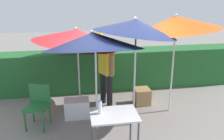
{
  "coord_description": "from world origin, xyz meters",
  "views": [
    {
      "loc": [
        -0.81,
        -4.59,
        2.78
      ],
      "look_at": [
        0.0,
        0.3,
        1.1
      ],
      "focal_mm": 38.89,
      "sensor_mm": 36.0,
      "label": 1
    }
  ],
  "objects_px": {
    "umbrella_orange": "(176,24)",
    "person_vendor": "(106,69)",
    "umbrella_rainbow": "(93,41)",
    "folding_table": "(114,119)",
    "umbrella_navy": "(136,27)",
    "umbrella_yellow": "(77,37)",
    "cooler_box": "(77,108)",
    "bottle_water": "(100,107)",
    "chair_plastic": "(38,104)",
    "crate_cardboard": "(142,96)"
  },
  "relations": [
    {
      "from": "umbrella_orange",
      "to": "person_vendor",
      "type": "relative_size",
      "value": 1.28
    },
    {
      "from": "umbrella_rainbow",
      "to": "folding_table",
      "type": "xyz_separation_m",
      "value": [
        0.24,
        -0.85,
        -1.16
      ]
    },
    {
      "from": "umbrella_navy",
      "to": "person_vendor",
      "type": "relative_size",
      "value": 1.26
    },
    {
      "from": "umbrella_yellow",
      "to": "person_vendor",
      "type": "distance_m",
      "value": 1.03
    },
    {
      "from": "umbrella_rainbow",
      "to": "cooler_box",
      "type": "relative_size",
      "value": 4.03
    },
    {
      "from": "folding_table",
      "to": "bottle_water",
      "type": "xyz_separation_m",
      "value": [
        -0.23,
        0.06,
        0.21
      ]
    },
    {
      "from": "chair_plastic",
      "to": "bottle_water",
      "type": "relative_size",
      "value": 3.71
    },
    {
      "from": "umbrella_yellow",
      "to": "cooler_box",
      "type": "xyz_separation_m",
      "value": [
        -0.09,
        -0.68,
        -1.5
      ]
    },
    {
      "from": "crate_cardboard",
      "to": "umbrella_navy",
      "type": "bearing_deg",
      "value": -117.05
    },
    {
      "from": "umbrella_rainbow",
      "to": "umbrella_orange",
      "type": "relative_size",
      "value": 0.92
    },
    {
      "from": "umbrella_navy",
      "to": "crate_cardboard",
      "type": "distance_m",
      "value": 2.14
    },
    {
      "from": "person_vendor",
      "to": "bottle_water",
      "type": "distance_m",
      "value": 1.89
    },
    {
      "from": "chair_plastic",
      "to": "umbrella_rainbow",
      "type": "bearing_deg",
      "value": -15.37
    },
    {
      "from": "person_vendor",
      "to": "cooler_box",
      "type": "distance_m",
      "value": 1.16
    },
    {
      "from": "umbrella_orange",
      "to": "umbrella_yellow",
      "type": "bearing_deg",
      "value": 160.04
    },
    {
      "from": "person_vendor",
      "to": "cooler_box",
      "type": "bearing_deg",
      "value": -145.22
    },
    {
      "from": "cooler_box",
      "to": "folding_table",
      "type": "xyz_separation_m",
      "value": [
        0.6,
        -1.4,
        0.47
      ]
    },
    {
      "from": "bottle_water",
      "to": "umbrella_navy",
      "type": "bearing_deg",
      "value": 46.95
    },
    {
      "from": "crate_cardboard",
      "to": "folding_table",
      "type": "height_order",
      "value": "folding_table"
    },
    {
      "from": "umbrella_orange",
      "to": "person_vendor",
      "type": "bearing_deg",
      "value": 157.45
    },
    {
      "from": "umbrella_rainbow",
      "to": "folding_table",
      "type": "distance_m",
      "value": 1.46
    },
    {
      "from": "umbrella_navy",
      "to": "bottle_water",
      "type": "xyz_separation_m",
      "value": [
        -0.8,
        -0.85,
        -1.19
      ]
    },
    {
      "from": "umbrella_rainbow",
      "to": "umbrella_navy",
      "type": "xyz_separation_m",
      "value": [
        0.81,
        0.06,
        0.24
      ]
    },
    {
      "from": "umbrella_orange",
      "to": "cooler_box",
      "type": "relative_size",
      "value": 4.4
    },
    {
      "from": "crate_cardboard",
      "to": "bottle_water",
      "type": "height_order",
      "value": "bottle_water"
    },
    {
      "from": "umbrella_yellow",
      "to": "umbrella_navy",
      "type": "bearing_deg",
      "value": -47.11
    },
    {
      "from": "umbrella_rainbow",
      "to": "cooler_box",
      "type": "bearing_deg",
      "value": 123.46
    },
    {
      "from": "cooler_box",
      "to": "person_vendor",
      "type": "bearing_deg",
      "value": 34.78
    },
    {
      "from": "umbrella_rainbow",
      "to": "cooler_box",
      "type": "height_order",
      "value": "umbrella_rainbow"
    },
    {
      "from": "umbrella_navy",
      "to": "bottle_water",
      "type": "relative_size",
      "value": 9.89
    },
    {
      "from": "umbrella_rainbow",
      "to": "umbrella_navy",
      "type": "distance_m",
      "value": 0.85
    },
    {
      "from": "umbrella_yellow",
      "to": "folding_table",
      "type": "relative_size",
      "value": 2.6
    },
    {
      "from": "umbrella_yellow",
      "to": "cooler_box",
      "type": "relative_size",
      "value": 3.8
    },
    {
      "from": "person_vendor",
      "to": "bottle_water",
      "type": "relative_size",
      "value": 7.83
    },
    {
      "from": "umbrella_rainbow",
      "to": "person_vendor",
      "type": "distance_m",
      "value": 1.45
    },
    {
      "from": "umbrella_yellow",
      "to": "chair_plastic",
      "type": "height_order",
      "value": "umbrella_yellow"
    },
    {
      "from": "umbrella_rainbow",
      "to": "bottle_water",
      "type": "bearing_deg",
      "value": -89.05
    },
    {
      "from": "umbrella_navy",
      "to": "umbrella_yellow",
      "type": "bearing_deg",
      "value": 132.89
    },
    {
      "from": "umbrella_orange",
      "to": "folding_table",
      "type": "distance_m",
      "value": 2.47
    },
    {
      "from": "umbrella_orange",
      "to": "crate_cardboard",
      "type": "relative_size",
      "value": 6.04
    },
    {
      "from": "cooler_box",
      "to": "umbrella_navy",
      "type": "bearing_deg",
      "value": -22.56
    },
    {
      "from": "crate_cardboard",
      "to": "umbrella_yellow",
      "type": "bearing_deg",
      "value": 170.25
    },
    {
      "from": "umbrella_orange",
      "to": "umbrella_navy",
      "type": "relative_size",
      "value": 1.02
    },
    {
      "from": "umbrella_navy",
      "to": "chair_plastic",
      "type": "height_order",
      "value": "umbrella_navy"
    },
    {
      "from": "umbrella_orange",
      "to": "chair_plastic",
      "type": "xyz_separation_m",
      "value": [
        -2.95,
        -0.16,
        -1.56
      ]
    },
    {
      "from": "person_vendor",
      "to": "bottle_water",
      "type": "bearing_deg",
      "value": -101.25
    },
    {
      "from": "cooler_box",
      "to": "folding_table",
      "type": "relative_size",
      "value": 0.69
    },
    {
      "from": "folding_table",
      "to": "umbrella_orange",
      "type": "bearing_deg",
      "value": 40.5
    },
    {
      "from": "crate_cardboard",
      "to": "bottle_water",
      "type": "distance_m",
      "value": 2.27
    },
    {
      "from": "umbrella_yellow",
      "to": "cooler_box",
      "type": "height_order",
      "value": "umbrella_yellow"
    }
  ]
}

